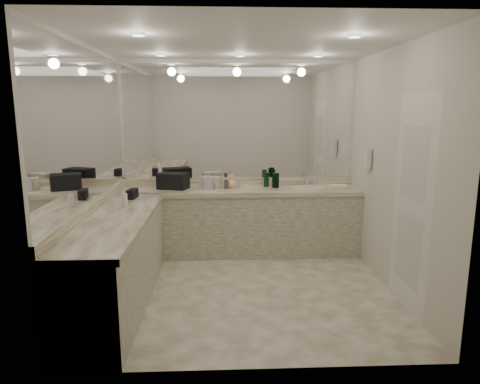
{
  "coord_description": "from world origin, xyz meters",
  "views": [
    {
      "loc": [
        -0.24,
        -4.43,
        1.96
      ],
      "look_at": [
        -0.03,
        0.4,
        1.01
      ],
      "focal_mm": 32.0,
      "sensor_mm": 36.0,
      "label": 1
    }
  ],
  "objects_px": {
    "hand_towel": "(338,187)",
    "soap_bottle_b": "(209,181)",
    "soap_bottle_a": "(184,181)",
    "black_toiletry_bag": "(173,181)",
    "sink": "(309,188)",
    "cream_cosmetic_case": "(212,182)",
    "wall_phone": "(368,159)",
    "soap_bottle_c": "(232,182)"
  },
  "relations": [
    {
      "from": "wall_phone",
      "to": "soap_bottle_a",
      "type": "bearing_deg",
      "value": 165.93
    },
    {
      "from": "soap_bottle_b",
      "to": "soap_bottle_a",
      "type": "bearing_deg",
      "value": 164.32
    },
    {
      "from": "soap_bottle_a",
      "to": "hand_towel",
      "type": "bearing_deg",
      "value": -2.77
    },
    {
      "from": "wall_phone",
      "to": "cream_cosmetic_case",
      "type": "height_order",
      "value": "wall_phone"
    },
    {
      "from": "wall_phone",
      "to": "black_toiletry_bag",
      "type": "distance_m",
      "value": 2.52
    },
    {
      "from": "sink",
      "to": "cream_cosmetic_case",
      "type": "relative_size",
      "value": 1.69
    },
    {
      "from": "wall_phone",
      "to": "black_toiletry_bag",
      "type": "bearing_deg",
      "value": 167.91
    },
    {
      "from": "soap_bottle_c",
      "to": "hand_towel",
      "type": "bearing_deg",
      "value": -2.19
    },
    {
      "from": "black_toiletry_bag",
      "to": "soap_bottle_c",
      "type": "height_order",
      "value": "black_toiletry_bag"
    },
    {
      "from": "black_toiletry_bag",
      "to": "soap_bottle_a",
      "type": "distance_m",
      "value": 0.15
    },
    {
      "from": "black_toiletry_bag",
      "to": "soap_bottle_a",
      "type": "xyz_separation_m",
      "value": [
        0.14,
        0.05,
        -0.01
      ]
    },
    {
      "from": "black_toiletry_bag",
      "to": "cream_cosmetic_case",
      "type": "relative_size",
      "value": 1.47
    },
    {
      "from": "cream_cosmetic_case",
      "to": "hand_towel",
      "type": "height_order",
      "value": "cream_cosmetic_case"
    },
    {
      "from": "soap_bottle_b",
      "to": "cream_cosmetic_case",
      "type": "bearing_deg",
      "value": 66.18
    },
    {
      "from": "wall_phone",
      "to": "soap_bottle_a",
      "type": "relative_size",
      "value": 1.2
    },
    {
      "from": "hand_towel",
      "to": "soap_bottle_c",
      "type": "bearing_deg",
      "value": 177.81
    },
    {
      "from": "wall_phone",
      "to": "cream_cosmetic_case",
      "type": "bearing_deg",
      "value": 163.6
    },
    {
      "from": "black_toiletry_bag",
      "to": "soap_bottle_c",
      "type": "bearing_deg",
      "value": 0.63
    },
    {
      "from": "black_toiletry_bag",
      "to": "hand_towel",
      "type": "distance_m",
      "value": 2.23
    },
    {
      "from": "sink",
      "to": "wall_phone",
      "type": "xyz_separation_m",
      "value": [
        0.61,
        -0.5,
        0.46
      ]
    },
    {
      "from": "black_toiletry_bag",
      "to": "wall_phone",
      "type": "bearing_deg",
      "value": -12.09
    },
    {
      "from": "soap_bottle_a",
      "to": "soap_bottle_c",
      "type": "distance_m",
      "value": 0.65
    },
    {
      "from": "sink",
      "to": "soap_bottle_b",
      "type": "bearing_deg",
      "value": -179.26
    },
    {
      "from": "soap_bottle_b",
      "to": "soap_bottle_c",
      "type": "height_order",
      "value": "soap_bottle_b"
    },
    {
      "from": "soap_bottle_a",
      "to": "wall_phone",
      "type": "bearing_deg",
      "value": -14.07
    },
    {
      "from": "black_toiletry_bag",
      "to": "hand_towel",
      "type": "relative_size",
      "value": 1.63
    },
    {
      "from": "cream_cosmetic_case",
      "to": "soap_bottle_b",
      "type": "relative_size",
      "value": 1.27
    },
    {
      "from": "black_toiletry_bag",
      "to": "cream_cosmetic_case",
      "type": "bearing_deg",
      "value": 5.0
    },
    {
      "from": "wall_phone",
      "to": "soap_bottle_b",
      "type": "xyz_separation_m",
      "value": [
        -1.97,
        0.48,
        -0.35
      ]
    },
    {
      "from": "sink",
      "to": "cream_cosmetic_case",
      "type": "bearing_deg",
      "value": 177.08
    },
    {
      "from": "wall_phone",
      "to": "soap_bottle_c",
      "type": "xyz_separation_m",
      "value": [
        -1.66,
        0.53,
        -0.37
      ]
    },
    {
      "from": "black_toiletry_bag",
      "to": "cream_cosmetic_case",
      "type": "distance_m",
      "value": 0.52
    },
    {
      "from": "hand_towel",
      "to": "soap_bottle_b",
      "type": "bearing_deg",
      "value": 179.79
    },
    {
      "from": "sink",
      "to": "soap_bottle_c",
      "type": "bearing_deg",
      "value": 178.3
    },
    {
      "from": "soap_bottle_a",
      "to": "black_toiletry_bag",
      "type": "bearing_deg",
      "value": -158.29
    },
    {
      "from": "soap_bottle_a",
      "to": "soap_bottle_b",
      "type": "relative_size",
      "value": 0.97
    },
    {
      "from": "hand_towel",
      "to": "soap_bottle_c",
      "type": "relative_size",
      "value": 1.45
    },
    {
      "from": "hand_towel",
      "to": "soap_bottle_b",
      "type": "distance_m",
      "value": 1.75
    },
    {
      "from": "sink",
      "to": "soap_bottle_a",
      "type": "bearing_deg",
      "value": 177.4
    },
    {
      "from": "hand_towel",
      "to": "soap_bottle_a",
      "type": "height_order",
      "value": "soap_bottle_a"
    },
    {
      "from": "cream_cosmetic_case",
      "to": "soap_bottle_b",
      "type": "bearing_deg",
      "value": -94.1
    },
    {
      "from": "wall_phone",
      "to": "soap_bottle_a",
      "type": "distance_m",
      "value": 2.4
    }
  ]
}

